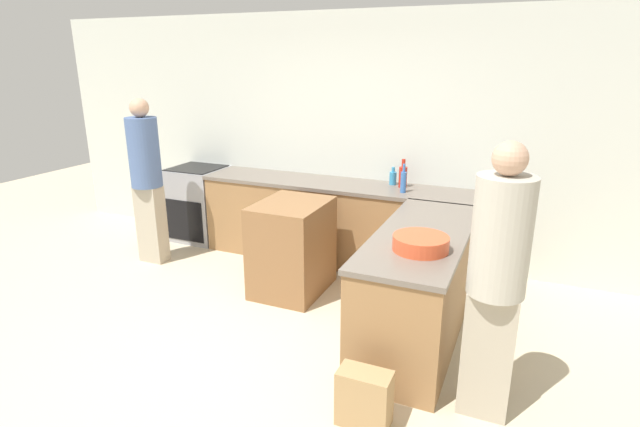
# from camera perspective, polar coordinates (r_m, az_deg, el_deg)

# --- Properties ---
(ground_plane) EXTENTS (14.00, 14.00, 0.00)m
(ground_plane) POSITION_cam_1_polar(r_m,az_deg,el_deg) (4.14, -8.80, -15.19)
(ground_plane) COLOR beige
(wall_back) EXTENTS (8.00, 0.06, 2.70)m
(wall_back) POSITION_cam_1_polar(r_m,az_deg,el_deg) (5.68, 3.32, 8.62)
(wall_back) COLOR silver
(wall_back) RESTS_ON ground_plane
(counter_back) EXTENTS (3.10, 0.65, 0.91)m
(counter_back) POSITION_cam_1_polar(r_m,az_deg,el_deg) (5.58, 1.96, -0.99)
(counter_back) COLOR olive
(counter_back) RESTS_ON ground_plane
(counter_peninsula) EXTENTS (0.69, 1.87, 0.91)m
(counter_peninsula) POSITION_cam_1_polar(r_m,az_deg,el_deg) (4.16, 11.28, -7.99)
(counter_peninsula) COLOR olive
(counter_peninsula) RESTS_ON ground_plane
(range_oven) EXTENTS (0.64, 0.62, 0.92)m
(range_oven) POSITION_cam_1_polar(r_m,az_deg,el_deg) (6.47, -13.68, 1.15)
(range_oven) COLOR #99999E
(range_oven) RESTS_ON ground_plane
(island_table) EXTENTS (0.62, 0.79, 0.90)m
(island_table) POSITION_cam_1_polar(r_m,az_deg,el_deg) (4.87, -3.21, -3.88)
(island_table) COLOR brown
(island_table) RESTS_ON ground_plane
(mixing_bowl) EXTENTS (0.40, 0.40, 0.11)m
(mixing_bowl) POSITION_cam_1_polar(r_m,az_deg,el_deg) (3.61, 11.43, -3.34)
(mixing_bowl) COLOR #DB512D
(mixing_bowl) RESTS_ON counter_peninsula
(water_bottle_blue) EXTENTS (0.06, 0.06, 0.29)m
(water_bottle_blue) POSITION_cam_1_polar(r_m,az_deg,el_deg) (5.11, 9.51, 3.66)
(water_bottle_blue) COLOR #386BB7
(water_bottle_blue) RESTS_ON counter_back
(dish_soap_bottle) EXTENTS (0.08, 0.08, 0.19)m
(dish_soap_bottle) POSITION_cam_1_polar(r_m,az_deg,el_deg) (5.42, 8.34, 4.08)
(dish_soap_bottle) COLOR #338CBF
(dish_soap_bottle) RESTS_ON counter_back
(hot_sauce_bottle) EXTENTS (0.09, 0.09, 0.30)m
(hot_sauce_bottle) POSITION_cam_1_polar(r_m,az_deg,el_deg) (5.32, 9.45, 4.24)
(hot_sauce_bottle) COLOR red
(hot_sauce_bottle) RESTS_ON counter_back
(person_by_range) EXTENTS (0.33, 0.33, 1.82)m
(person_by_range) POSITION_cam_1_polar(r_m,az_deg,el_deg) (5.74, -19.22, 4.14)
(person_by_range) COLOR #ADA38E
(person_by_range) RESTS_ON ground_plane
(person_at_peninsula) EXTENTS (0.34, 0.34, 1.78)m
(person_at_peninsula) POSITION_cam_1_polar(r_m,az_deg,el_deg) (3.19, 19.53, -6.70)
(person_at_peninsula) COLOR #ADA38E
(person_at_peninsula) RESTS_ON ground_plane
(paper_bag) EXTENTS (0.33, 0.18, 0.37)m
(paper_bag) POSITION_cam_1_polar(r_m,az_deg,el_deg) (3.33, 5.08, -20.27)
(paper_bag) COLOR #A88456
(paper_bag) RESTS_ON ground_plane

